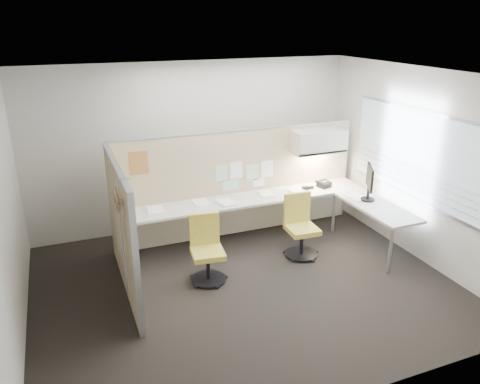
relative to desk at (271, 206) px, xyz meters
name	(u,v)px	position (x,y,z in m)	size (l,w,h in m)	color
floor	(244,285)	(-0.93, -1.13, -0.61)	(5.50, 4.50, 0.01)	black
ceiling	(245,75)	(-0.93, -1.13, 2.20)	(5.50, 4.50, 0.01)	white
wall_back	(194,146)	(-0.93, 1.12, 0.80)	(5.50, 0.02, 2.80)	beige
wall_front	(345,274)	(-0.93, -3.38, 0.80)	(5.50, 0.02, 2.80)	beige
wall_left	(5,222)	(-3.68, -1.13, 0.80)	(0.02, 4.50, 2.80)	beige
wall_right	(417,165)	(1.82, -1.13, 0.80)	(0.02, 4.50, 2.80)	beige
window_pane	(417,155)	(1.79, -1.13, 0.95)	(0.01, 2.80, 1.30)	#A7B6C2
partition_back	(238,183)	(-0.38, 0.47, 0.27)	(4.10, 0.06, 1.75)	tan
partition_left	(122,230)	(-2.43, -0.63, 0.27)	(0.06, 2.20, 1.75)	tan
desk	(271,206)	(0.00, 0.00, 0.00)	(4.00, 2.07, 0.73)	beige
overhead_bin	(319,141)	(0.97, 0.26, 0.91)	(0.90, 0.36, 0.38)	beige
task_light_strip	(318,153)	(0.97, 0.26, 0.70)	(0.60, 0.06, 0.02)	#FFEABF
pinned_papers	(244,174)	(-0.30, 0.44, 0.43)	(1.01, 0.00, 0.47)	#8CBF8C
poster	(139,163)	(-1.98, 0.44, 0.82)	(0.28, 0.00, 0.35)	orange
chair_left	(207,251)	(-1.34, -0.78, -0.17)	(0.49, 0.50, 0.92)	black
chair_right	(300,228)	(0.20, -0.61, -0.16)	(0.50, 0.50, 0.95)	black
monitor	(369,181)	(1.37, -0.64, 0.45)	(0.28, 0.48, 0.56)	black
phone	(324,184)	(1.05, 0.15, 0.18)	(0.25, 0.24, 0.12)	black
stapler	(310,188)	(0.77, 0.15, 0.15)	(0.14, 0.04, 0.05)	black
tape_dispenser	(305,188)	(0.69, 0.15, 0.16)	(0.10, 0.06, 0.06)	black
coat_hook	(119,210)	(-2.51, -1.28, 0.81)	(0.18, 0.47, 1.39)	silver
paper_stack_0	(155,210)	(-1.84, 0.17, 0.14)	(0.23, 0.30, 0.02)	white
paper_stack_1	(201,202)	(-1.11, 0.22, 0.14)	(0.23, 0.30, 0.02)	white
paper_stack_2	(227,203)	(-0.75, 0.04, 0.15)	(0.23, 0.30, 0.04)	white
paper_stack_3	(266,194)	(0.00, 0.20, 0.14)	(0.23, 0.30, 0.02)	white
paper_stack_4	(296,190)	(0.52, 0.14, 0.14)	(0.23, 0.30, 0.02)	white
paper_stack_5	(356,197)	(1.27, -0.48, 0.14)	(0.23, 0.30, 0.02)	white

